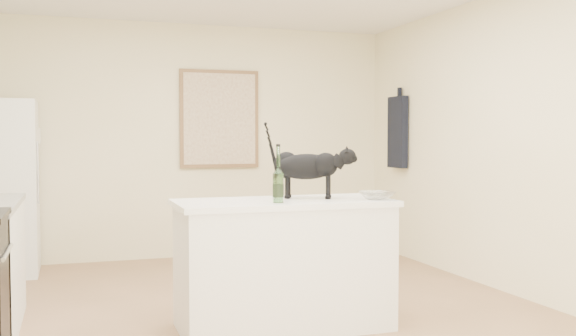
{
  "coord_description": "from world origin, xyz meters",
  "views": [
    {
      "loc": [
        -1.3,
        -4.47,
        1.33
      ],
      "look_at": [
        0.15,
        -0.15,
        1.12
      ],
      "focal_mm": 40.44,
      "sensor_mm": 36.0,
      "label": 1
    }
  ],
  "objects_px": {
    "fridge": "(0,188)",
    "wine_bottle": "(278,177)",
    "black_cat": "(307,170)",
    "glass_bowl": "(377,195)"
  },
  "relations": [
    {
      "from": "fridge",
      "to": "wine_bottle",
      "type": "distance_m",
      "value": 3.36
    },
    {
      "from": "black_cat",
      "to": "glass_bowl",
      "type": "height_order",
      "value": "black_cat"
    },
    {
      "from": "fridge",
      "to": "black_cat",
      "type": "distance_m",
      "value": 3.36
    },
    {
      "from": "black_cat",
      "to": "wine_bottle",
      "type": "height_order",
      "value": "black_cat"
    },
    {
      "from": "black_cat",
      "to": "glass_bowl",
      "type": "xyz_separation_m",
      "value": [
        0.43,
        -0.25,
        -0.17
      ]
    },
    {
      "from": "wine_bottle",
      "to": "glass_bowl",
      "type": "xyz_separation_m",
      "value": [
        0.72,
        -0.01,
        -0.14
      ]
    },
    {
      "from": "glass_bowl",
      "to": "black_cat",
      "type": "bearing_deg",
      "value": 150.41
    },
    {
      "from": "fridge",
      "to": "wine_bottle",
      "type": "height_order",
      "value": "fridge"
    },
    {
      "from": "fridge",
      "to": "glass_bowl",
      "type": "xyz_separation_m",
      "value": [
        2.68,
        -2.73,
        0.08
      ]
    },
    {
      "from": "black_cat",
      "to": "wine_bottle",
      "type": "xyz_separation_m",
      "value": [
        -0.29,
        -0.24,
        -0.03
      ]
    }
  ]
}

